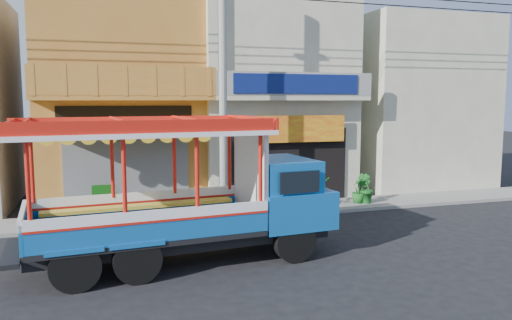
{
  "coord_description": "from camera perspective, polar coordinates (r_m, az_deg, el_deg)",
  "views": [
    {
      "loc": [
        -4.82,
        -12.6,
        3.96
      ],
      "look_at": [
        -0.13,
        2.5,
        2.06
      ],
      "focal_mm": 35.0,
      "sensor_mm": 36.0,
      "label": 1
    }
  ],
  "objects": [
    {
      "name": "sidewalk",
      "position": [
        17.72,
        -1.06,
        -5.88
      ],
      "size": [
        30.0,
        2.0,
        0.12
      ],
      "primitive_type": "cube",
      "color": "slate",
      "rests_on": "ground"
    },
    {
      "name": "potted_plant_a",
      "position": [
        18.42,
        7.04,
        -3.63
      ],
      "size": [
        1.2,
        1.22,
        1.02
      ],
      "primitive_type": "imported",
      "rotation": [
        0.0,
        0.0,
        0.91
      ],
      "color": "#1A5D1F",
      "rests_on": "sidewalk"
    },
    {
      "name": "songthaew_truck",
      "position": [
        12.35,
        -6.07,
        -3.69
      ],
      "size": [
        7.8,
        3.12,
        3.55
      ],
      "color": "black",
      "rests_on": "ground"
    },
    {
      "name": "shophouse_right",
      "position": [
        21.67,
        1.09,
        7.23
      ],
      "size": [
        6.0,
        6.75,
        8.24
      ],
      "color": "#B5B094",
      "rests_on": "ground"
    },
    {
      "name": "utility_pole",
      "position": [
        16.42,
        -3.31,
        10.57
      ],
      "size": [
        28.0,
        0.26,
        9.0
      ],
      "color": "gray",
      "rests_on": "ground"
    },
    {
      "name": "party_pilaster",
      "position": [
        17.86,
        -4.96,
        6.94
      ],
      "size": [
        0.35,
        0.3,
        8.0
      ],
      "primitive_type": "cube",
      "color": "#B5B094",
      "rests_on": "ground"
    },
    {
      "name": "green_sign",
      "position": [
        17.32,
        -17.06,
        -4.76
      ],
      "size": [
        0.7,
        0.35,
        1.07
      ],
      "color": "black",
      "rests_on": "sidewalk"
    },
    {
      "name": "ground",
      "position": [
        14.06,
        3.56,
        -9.54
      ],
      "size": [
        90.0,
        90.0,
        0.0
      ],
      "primitive_type": "plane",
      "color": "black",
      "rests_on": "ground"
    },
    {
      "name": "shophouse_left",
      "position": [
        20.58,
        -15.1,
        7.02
      ],
      "size": [
        6.0,
        7.5,
        8.24
      ],
      "color": "#AB6826",
      "rests_on": "ground"
    },
    {
      "name": "potted_plant_b",
      "position": [
        19.2,
        12.38,
        -3.2
      ],
      "size": [
        0.76,
        0.77,
        1.1
      ],
      "primitive_type": "imported",
      "rotation": [
        0.0,
        0.0,
        2.25
      ],
      "color": "#1A5D1F",
      "rests_on": "sidewalk"
    },
    {
      "name": "potted_plant_c",
      "position": [
        19.17,
        11.63,
        -3.44
      ],
      "size": [
        0.73,
        0.73,
        0.94
      ],
      "primitive_type": "imported",
      "rotation": [
        0.0,
        0.0,
        4.09
      ],
      "color": "#1A5D1F",
      "rests_on": "sidewalk"
    },
    {
      "name": "filler_building_right",
      "position": [
        24.81,
        16.69,
        6.18
      ],
      "size": [
        6.0,
        6.0,
        7.6
      ],
      "primitive_type": "cube",
      "color": "#B5B094",
      "rests_on": "ground"
    }
  ]
}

